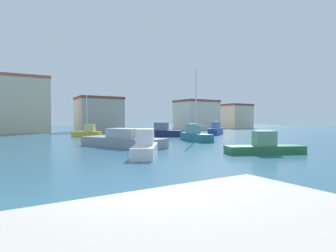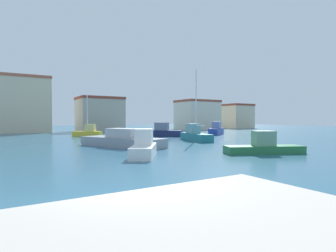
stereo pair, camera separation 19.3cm
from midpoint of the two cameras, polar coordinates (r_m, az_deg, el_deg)
The scene contains 12 objects.
water at distance 32.17m, azimuth 3.08°, elevation -2.90°, with size 160.00×160.00×0.00m, color #285670.
sailboat_teal_far_right at distance 30.92m, azimuth 5.89°, elevation -1.80°, with size 2.43×5.69×7.94m.
motorboat_blue_mid_harbor at distance 43.40m, azimuth 10.20°, elevation -0.80°, with size 4.93×4.17×2.02m.
sailboat_yellow_far_left at distance 39.90m, azimuth -16.21°, elevation -1.24°, with size 3.86×3.57×5.78m.
motorboat_green_near_pier at distance 20.74m, azimuth 19.62°, elevation -4.10°, with size 5.73×3.64×1.61m.
motorboat_white_inner_mooring at distance 18.02m, azimuth -4.76°, elevation -4.39°, with size 3.49×4.36×1.81m.
motorboat_grey_distant_east at distance 24.59m, azimuth -9.29°, elevation -2.95°, with size 5.61×8.57×1.62m.
motorboat_navy_behind_lamppost at distance 38.39m, azimuth -0.81°, elevation -1.13°, with size 4.65×4.74×1.97m.
harbor_office at distance 55.97m, azimuth -27.74°, elevation 3.98°, with size 8.50×7.27×10.10m.
yacht_club at distance 56.41m, azimuth -13.98°, elevation 2.41°, with size 8.42×7.15×6.80m.
warehouse_block at distance 66.09m, azimuth 6.19°, elevation 2.36°, with size 9.02×7.49×6.93m.
waterfront_apartments at distance 76.32m, azimuth 13.67°, elevation 2.02°, with size 7.07×8.59×6.42m.
Camera 2 is at (-2.99, -6.55, 2.46)m, focal length 29.20 mm.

